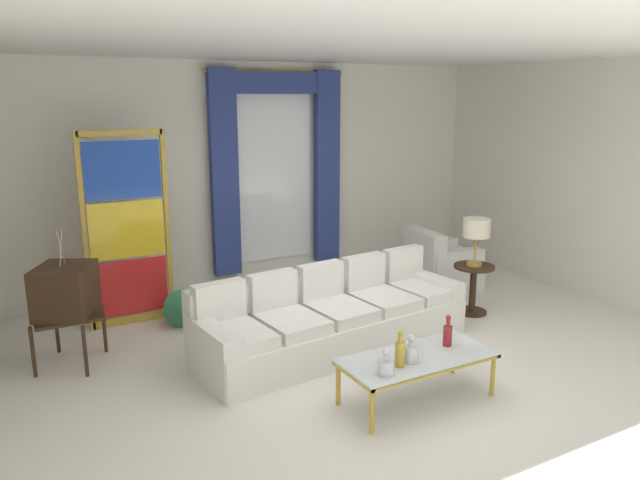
# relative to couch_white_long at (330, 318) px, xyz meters

# --- Properties ---
(ground_plane) EXTENTS (16.00, 16.00, 0.00)m
(ground_plane) POSITION_rel_couch_white_long_xyz_m (0.14, -0.51, -0.31)
(ground_plane) COLOR white
(wall_rear) EXTENTS (8.00, 0.12, 3.00)m
(wall_rear) POSITION_rel_couch_white_long_xyz_m (0.14, 2.55, 1.19)
(wall_rear) COLOR white
(wall_rear) RESTS_ON ground
(wall_right) EXTENTS (0.12, 7.00, 3.00)m
(wall_right) POSITION_rel_couch_white_long_xyz_m (3.80, 0.09, 1.19)
(wall_right) COLOR white
(wall_right) RESTS_ON ground
(ceiling_slab) EXTENTS (8.00, 7.60, 0.04)m
(ceiling_slab) POSITION_rel_couch_white_long_xyz_m (0.14, 0.29, 2.71)
(ceiling_slab) COLOR white
(curtained_window) EXTENTS (2.00, 0.17, 2.70)m
(curtained_window) POSITION_rel_couch_white_long_xyz_m (0.53, 2.39, 1.43)
(curtained_window) COLOR white
(curtained_window) RESTS_ON ground
(couch_white_long) EXTENTS (2.99, 1.21, 0.86)m
(couch_white_long) POSITION_rel_couch_white_long_xyz_m (0.00, 0.00, 0.00)
(couch_white_long) COLOR white
(couch_white_long) RESTS_ON ground
(coffee_table) EXTENTS (1.34, 0.59, 0.41)m
(coffee_table) POSITION_rel_couch_white_long_xyz_m (0.08, -1.37, 0.07)
(coffee_table) COLOR silver
(coffee_table) RESTS_ON ground
(bottle_blue_decanter) EXTENTS (0.08, 0.08, 0.31)m
(bottle_blue_decanter) POSITION_rel_couch_white_long_xyz_m (-0.17, -1.45, 0.23)
(bottle_blue_decanter) COLOR gold
(bottle_blue_decanter) RESTS_ON coffee_table
(bottle_crystal_tall) EXTENTS (0.08, 0.08, 0.28)m
(bottle_crystal_tall) POSITION_rel_couch_white_long_xyz_m (0.44, -1.32, 0.21)
(bottle_crystal_tall) COLOR maroon
(bottle_crystal_tall) RESTS_ON coffee_table
(bottle_amber_squat) EXTENTS (0.13, 0.13, 0.22)m
(bottle_amber_squat) POSITION_rel_couch_white_long_xyz_m (-0.36, -1.52, 0.18)
(bottle_amber_squat) COLOR silver
(bottle_amber_squat) RESTS_ON coffee_table
(bottle_ruby_flask) EXTENTS (0.13, 0.13, 0.24)m
(bottle_ruby_flask) POSITION_rel_couch_white_long_xyz_m (-0.04, -1.43, 0.19)
(bottle_ruby_flask) COLOR silver
(bottle_ruby_flask) RESTS_ON coffee_table
(vintage_tv) EXTENTS (0.72, 0.75, 1.35)m
(vintage_tv) POSITION_rel_couch_white_long_xyz_m (-2.43, 0.84, 0.42)
(vintage_tv) COLOR #382314
(vintage_tv) RESTS_ON ground
(armchair_white) EXTENTS (0.92, 0.91, 0.80)m
(armchair_white) POSITION_rel_couch_white_long_xyz_m (2.33, 1.05, -0.02)
(armchair_white) COLOR white
(armchair_white) RESTS_ON ground
(stained_glass_divider) EXTENTS (0.95, 0.05, 2.20)m
(stained_glass_divider) POSITION_rel_couch_white_long_xyz_m (-1.65, 1.68, 0.75)
(stained_glass_divider) COLOR gold
(stained_glass_divider) RESTS_ON ground
(peacock_figurine) EXTENTS (0.44, 0.60, 0.50)m
(peacock_figurine) POSITION_rel_couch_white_long_xyz_m (-1.18, 1.20, -0.09)
(peacock_figurine) COLOR beige
(peacock_figurine) RESTS_ON ground
(round_side_table) EXTENTS (0.48, 0.48, 0.59)m
(round_side_table) POSITION_rel_couch_white_long_xyz_m (2.00, 0.03, 0.05)
(round_side_table) COLOR #382314
(round_side_table) RESTS_ON ground
(table_lamp_brass) EXTENTS (0.32, 0.32, 0.57)m
(table_lamp_brass) POSITION_rel_couch_white_long_xyz_m (2.00, 0.03, 0.72)
(table_lamp_brass) COLOR #B29338
(table_lamp_brass) RESTS_ON round_side_table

